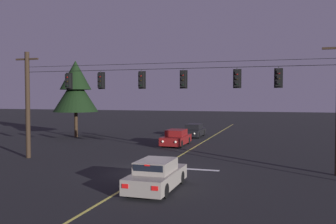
{
  "coord_description": "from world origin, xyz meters",
  "views": [
    {
      "loc": [
        6.86,
        -19.2,
        4.27
      ],
      "look_at": [
        0.0,
        3.31,
        3.31
      ],
      "focal_mm": 38.98,
      "sensor_mm": 36.0,
      "label": 1
    }
  ],
  "objects_px": {
    "traffic_light_right_inner": "(183,79)",
    "tree_verge_near": "(76,89)",
    "traffic_light_rightmost": "(237,78)",
    "traffic_light_left_inner": "(100,80)",
    "car_oncoming_lead": "(176,138)",
    "car_waiting_near_lane": "(157,175)",
    "car_oncoming_trailing": "(194,131)",
    "traffic_light_leftmost": "(68,81)",
    "traffic_light_far_right": "(278,78)",
    "traffic_light_centre": "(141,80)"
  },
  "relations": [
    {
      "from": "traffic_light_right_inner",
      "to": "car_oncoming_lead",
      "type": "distance_m",
      "value": 11.03
    },
    {
      "from": "traffic_light_right_inner",
      "to": "traffic_light_centre",
      "type": "bearing_deg",
      "value": 180.0
    },
    {
      "from": "traffic_light_left_inner",
      "to": "traffic_light_leftmost",
      "type": "bearing_deg",
      "value": 180.0
    },
    {
      "from": "traffic_light_centre",
      "to": "traffic_light_right_inner",
      "type": "height_order",
      "value": "same"
    },
    {
      "from": "traffic_light_left_inner",
      "to": "traffic_light_rightmost",
      "type": "height_order",
      "value": "same"
    },
    {
      "from": "traffic_light_right_inner",
      "to": "car_waiting_near_lane",
      "type": "height_order",
      "value": "traffic_light_right_inner"
    },
    {
      "from": "traffic_light_left_inner",
      "to": "car_waiting_near_lane",
      "type": "xyz_separation_m",
      "value": [
        5.78,
        -5.67,
        -4.71
      ]
    },
    {
      "from": "traffic_light_left_inner",
      "to": "car_oncoming_trailing",
      "type": "relative_size",
      "value": 0.28
    },
    {
      "from": "traffic_light_left_inner",
      "to": "traffic_light_centre",
      "type": "height_order",
      "value": "same"
    },
    {
      "from": "traffic_light_leftmost",
      "to": "car_waiting_near_lane",
      "type": "height_order",
      "value": "traffic_light_leftmost"
    },
    {
      "from": "car_oncoming_trailing",
      "to": "tree_verge_near",
      "type": "bearing_deg",
      "value": -161.55
    },
    {
      "from": "traffic_light_left_inner",
      "to": "car_oncoming_trailing",
      "type": "distance_m",
      "value": 17.57
    },
    {
      "from": "traffic_light_right_inner",
      "to": "car_waiting_near_lane",
      "type": "distance_m",
      "value": 7.37
    },
    {
      "from": "traffic_light_leftmost",
      "to": "traffic_light_right_inner",
      "type": "height_order",
      "value": "same"
    },
    {
      "from": "car_waiting_near_lane",
      "to": "traffic_light_centre",
      "type": "bearing_deg",
      "value": 117.41
    },
    {
      "from": "traffic_light_far_right",
      "to": "car_oncoming_trailing",
      "type": "bearing_deg",
      "value": 117.47
    },
    {
      "from": "traffic_light_right_inner",
      "to": "car_oncoming_trailing",
      "type": "height_order",
      "value": "traffic_light_right_inner"
    },
    {
      "from": "traffic_light_rightmost",
      "to": "car_oncoming_trailing",
      "type": "height_order",
      "value": "traffic_light_rightmost"
    },
    {
      "from": "traffic_light_centre",
      "to": "traffic_light_rightmost",
      "type": "distance_m",
      "value": 5.96
    },
    {
      "from": "car_oncoming_lead",
      "to": "tree_verge_near",
      "type": "xyz_separation_m",
      "value": [
        -12.03,
        3.28,
        4.51
      ]
    },
    {
      "from": "car_oncoming_lead",
      "to": "car_oncoming_trailing",
      "type": "distance_m",
      "value": 7.27
    },
    {
      "from": "traffic_light_left_inner",
      "to": "traffic_light_far_right",
      "type": "height_order",
      "value": "same"
    },
    {
      "from": "car_waiting_near_lane",
      "to": "tree_verge_near",
      "type": "distance_m",
      "value": 24.4
    },
    {
      "from": "car_oncoming_lead",
      "to": "car_oncoming_trailing",
      "type": "height_order",
      "value": "same"
    },
    {
      "from": "traffic_light_rightmost",
      "to": "tree_verge_near",
      "type": "relative_size",
      "value": 0.15
    },
    {
      "from": "traffic_light_left_inner",
      "to": "tree_verge_near",
      "type": "distance_m",
      "value": 15.95
    },
    {
      "from": "traffic_light_far_right",
      "to": "car_oncoming_lead",
      "type": "bearing_deg",
      "value": 132.38
    },
    {
      "from": "traffic_light_leftmost",
      "to": "traffic_light_rightmost",
      "type": "bearing_deg",
      "value": 0.0
    },
    {
      "from": "traffic_light_rightmost",
      "to": "car_oncoming_lead",
      "type": "height_order",
      "value": "traffic_light_rightmost"
    },
    {
      "from": "traffic_light_right_inner",
      "to": "tree_verge_near",
      "type": "distance_m",
      "value": 19.79
    },
    {
      "from": "traffic_light_rightmost",
      "to": "traffic_light_far_right",
      "type": "distance_m",
      "value": 2.31
    },
    {
      "from": "car_waiting_near_lane",
      "to": "car_oncoming_lead",
      "type": "height_order",
      "value": "same"
    },
    {
      "from": "traffic_light_rightmost",
      "to": "tree_verge_near",
      "type": "xyz_separation_m",
      "value": [
        -18.37,
        12.76,
        -0.2
      ]
    },
    {
      "from": "traffic_light_rightmost",
      "to": "car_oncoming_trailing",
      "type": "distance_m",
      "value": 18.54
    },
    {
      "from": "car_oncoming_lead",
      "to": "traffic_light_rightmost",
      "type": "bearing_deg",
      "value": -56.25
    },
    {
      "from": "traffic_light_right_inner",
      "to": "traffic_light_rightmost",
      "type": "xyz_separation_m",
      "value": [
        3.24,
        0.0,
        0.0
      ]
    },
    {
      "from": "traffic_light_centre",
      "to": "tree_verge_near",
      "type": "height_order",
      "value": "tree_verge_near"
    },
    {
      "from": "traffic_light_leftmost",
      "to": "car_oncoming_lead",
      "type": "bearing_deg",
      "value": 62.75
    },
    {
      "from": "traffic_light_far_right",
      "to": "car_oncoming_trailing",
      "type": "xyz_separation_m",
      "value": [
        -8.71,
        16.76,
        -4.71
      ]
    },
    {
      "from": "tree_verge_near",
      "to": "traffic_light_rightmost",
      "type": "bearing_deg",
      "value": -34.79
    },
    {
      "from": "tree_verge_near",
      "to": "traffic_light_far_right",
      "type": "bearing_deg",
      "value": -31.68
    },
    {
      "from": "traffic_light_leftmost",
      "to": "tree_verge_near",
      "type": "bearing_deg",
      "value": 119.25
    },
    {
      "from": "traffic_light_rightmost",
      "to": "car_waiting_near_lane",
      "type": "distance_m",
      "value": 7.97
    },
    {
      "from": "traffic_light_left_inner",
      "to": "traffic_light_far_right",
      "type": "relative_size",
      "value": 1.0
    },
    {
      "from": "traffic_light_right_inner",
      "to": "traffic_light_far_right",
      "type": "xyz_separation_m",
      "value": [
        5.56,
        0.0,
        0.0
      ]
    },
    {
      "from": "traffic_light_leftmost",
      "to": "tree_verge_near",
      "type": "distance_m",
      "value": 14.63
    },
    {
      "from": "traffic_light_far_right",
      "to": "car_waiting_near_lane",
      "type": "relative_size",
      "value": 0.28
    },
    {
      "from": "traffic_light_rightmost",
      "to": "traffic_light_left_inner",
      "type": "bearing_deg",
      "value": 180.0
    },
    {
      "from": "traffic_light_left_inner",
      "to": "tree_verge_near",
      "type": "relative_size",
      "value": 0.15
    },
    {
      "from": "traffic_light_leftmost",
      "to": "traffic_light_centre",
      "type": "distance_m",
      "value": 5.26
    }
  ]
}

